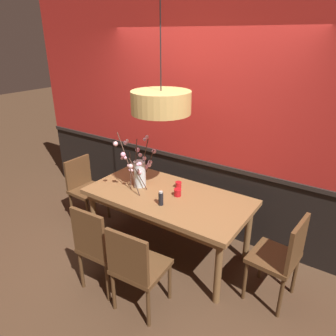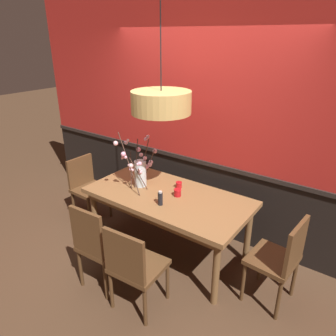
% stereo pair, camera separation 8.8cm
% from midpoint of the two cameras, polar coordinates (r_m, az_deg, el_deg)
% --- Properties ---
extents(ground_plane, '(24.00, 24.00, 0.00)m').
position_cam_midpoint_polar(ground_plane, '(3.94, -0.66, -14.77)').
color(ground_plane, '#4C3321').
extents(back_wall, '(5.55, 0.14, 2.98)m').
position_cam_midpoint_polar(back_wall, '(3.86, 5.61, 8.85)').
color(back_wall, black).
rests_on(back_wall, ground).
extents(dining_table, '(1.84, 0.93, 0.77)m').
position_cam_midpoint_polar(dining_table, '(3.57, -0.71, -6.08)').
color(dining_table, olive).
rests_on(dining_table, ground).
extents(chair_near_side_right, '(0.48, 0.47, 0.91)m').
position_cam_midpoint_polar(chair_near_side_right, '(2.97, -6.66, -17.17)').
color(chair_near_side_right, brown).
rests_on(chair_near_side_right, ground).
extents(chair_far_side_left, '(0.45, 0.42, 0.89)m').
position_cam_midpoint_polar(chair_far_side_left, '(4.40, 3.31, -2.76)').
color(chair_far_side_left, brown).
rests_on(chair_far_side_left, ground).
extents(chair_near_side_left, '(0.43, 0.45, 0.95)m').
position_cam_midpoint_polar(chair_near_side_left, '(3.24, -13.20, -13.33)').
color(chair_near_side_left, brown).
rests_on(chair_near_side_left, ground).
extents(chair_head_west_end, '(0.40, 0.44, 0.88)m').
position_cam_midpoint_polar(chair_head_west_end, '(4.48, -15.41, -3.11)').
color(chair_head_west_end, brown).
rests_on(chair_head_west_end, ground).
extents(chair_head_east_end, '(0.44, 0.47, 0.93)m').
position_cam_midpoint_polar(chair_head_east_end, '(3.19, 19.17, -14.70)').
color(chair_head_east_end, brown).
rests_on(chair_head_east_end, ground).
extents(chair_far_side_right, '(0.43, 0.40, 0.96)m').
position_cam_midpoint_polar(chair_far_side_right, '(4.19, 9.54, -3.98)').
color(chair_far_side_right, brown).
rests_on(chair_far_side_right, ground).
extents(vase_with_blossoms, '(0.36, 0.59, 0.65)m').
position_cam_midpoint_polar(vase_with_blossoms, '(3.66, -5.87, -0.43)').
color(vase_with_blossoms, silver).
rests_on(vase_with_blossoms, dining_table).
extents(candle_holder_nearer_center, '(0.08, 0.08, 0.08)m').
position_cam_midpoint_polar(candle_holder_nearer_center, '(3.48, 1.03, -4.44)').
color(candle_holder_nearer_center, red).
rests_on(candle_holder_nearer_center, dining_table).
extents(candle_holder_nearer_edge, '(0.07, 0.07, 0.07)m').
position_cam_midpoint_polar(candle_holder_nearer_edge, '(3.67, 1.22, -3.05)').
color(candle_holder_nearer_edge, red).
rests_on(candle_holder_nearer_edge, dining_table).
extents(condiment_bottle, '(0.05, 0.05, 0.16)m').
position_cam_midpoint_polar(condiment_bottle, '(3.29, -2.06, -5.53)').
color(condiment_bottle, black).
rests_on(condiment_bottle, dining_table).
extents(pendant_lamp, '(0.61, 0.61, 1.30)m').
position_cam_midpoint_polar(pendant_lamp, '(3.22, -2.06, 11.79)').
color(pendant_lamp, tan).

